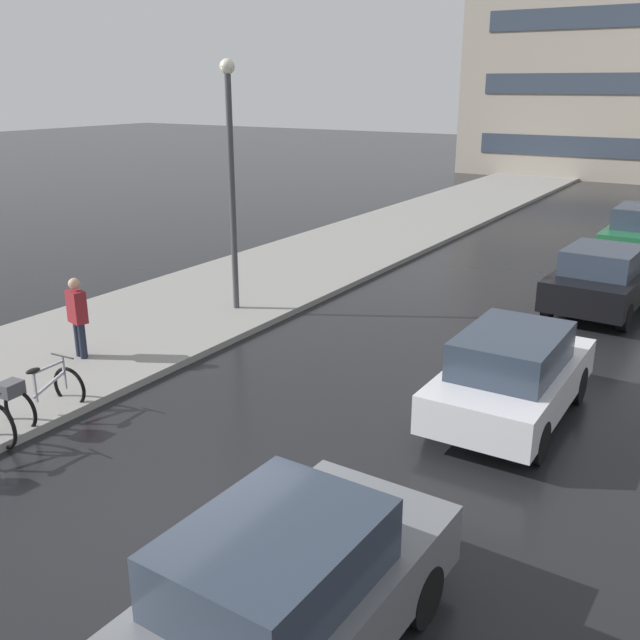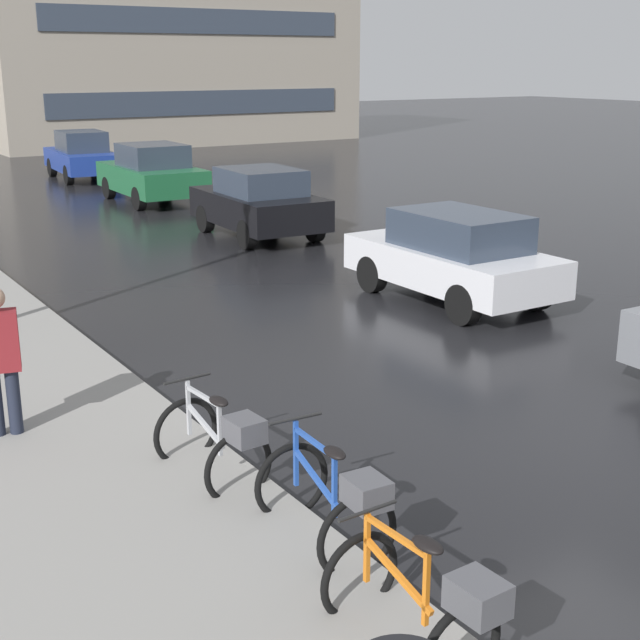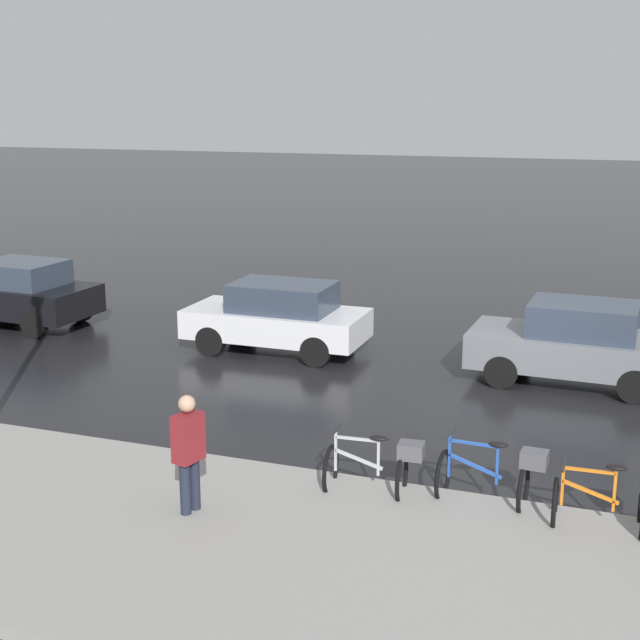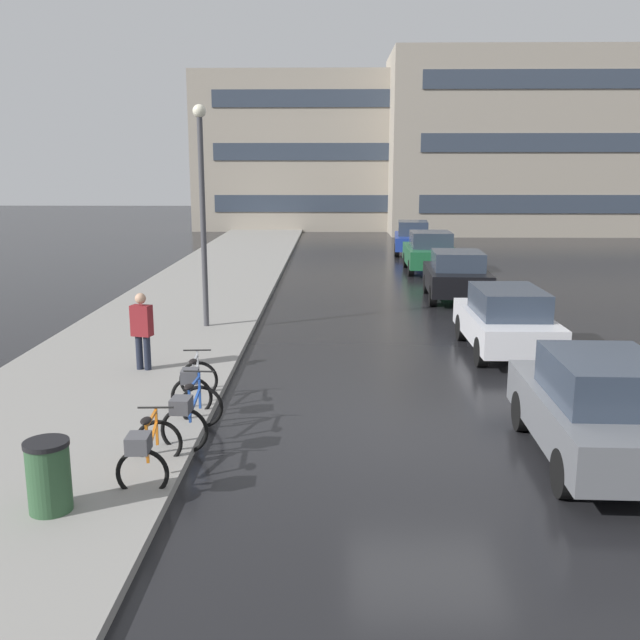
# 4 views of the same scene
# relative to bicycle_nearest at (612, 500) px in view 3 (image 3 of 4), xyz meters

# --- Properties ---
(ground_plane) EXTENTS (140.00, 140.00, 0.00)m
(ground_plane) POSITION_rel_bicycle_nearest_xyz_m (3.99, 1.83, -0.49)
(ground_plane) COLOR black
(bicycle_nearest) EXTENTS (0.73, 1.38, 0.97)m
(bicycle_nearest) POSITION_rel_bicycle_nearest_xyz_m (0.00, 0.00, 0.00)
(bicycle_nearest) COLOR black
(bicycle_nearest) RESTS_ON ground
(bicycle_second) EXTENTS (0.78, 1.43, 1.00)m
(bicycle_second) POSITION_rel_bicycle_nearest_xyz_m (0.27, 1.50, 0.00)
(bicycle_second) COLOR black
(bicycle_second) RESTS_ON ground
(bicycle_third) EXTENTS (0.78, 1.35, 0.95)m
(bicycle_third) POSITION_rel_bicycle_nearest_xyz_m (0.02, 3.06, -0.01)
(bicycle_third) COLOR black
(bicycle_third) RESTS_ON ground
(car_grey) EXTENTS (1.88, 3.94, 1.60)m
(car_grey) POSITION_rel_bicycle_nearest_xyz_m (6.26, 0.93, 0.31)
(car_grey) COLOR slate
(car_grey) RESTS_ON ground
(car_white) EXTENTS (1.77, 3.87, 1.53)m
(car_white) POSITION_rel_bicycle_nearest_xyz_m (6.40, 7.14, 0.29)
(car_white) COLOR silver
(car_white) RESTS_ON ground
(car_black) EXTENTS (2.05, 3.81, 1.58)m
(car_black) POSITION_rel_bicycle_nearest_xyz_m (6.41, 13.91, 0.31)
(car_black) COLOR black
(car_black) RESTS_ON ground
(pedestrian) EXTENTS (0.45, 0.33, 1.72)m
(pedestrian) POSITION_rel_bicycle_nearest_xyz_m (-1.41, 5.14, 0.48)
(pedestrian) COLOR #1E2333
(pedestrian) RESTS_ON ground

